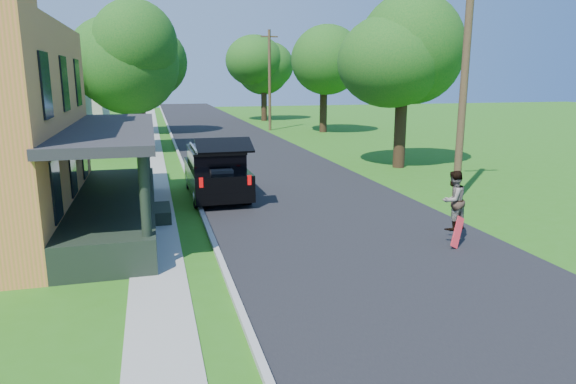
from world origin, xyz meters
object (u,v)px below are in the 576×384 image
object	(u,v)px
black_suv	(216,172)
utility_pole_near	(466,60)
skateboarder	(453,200)
tree_right_near	(403,53)

from	to	relation	value
black_suv	utility_pole_near	world-z (taller)	utility_pole_near
skateboarder	tree_right_near	xyz separation A→B (m)	(4.23, 11.69, 4.54)
black_suv	utility_pole_near	size ratio (longest dim) A/B	0.54
tree_right_near	utility_pole_near	bearing A→B (deg)	-99.27
skateboarder	utility_pole_near	distance (m)	6.72
skateboarder	black_suv	bearing A→B (deg)	-73.64
skateboarder	utility_pole_near	world-z (taller)	utility_pole_near
tree_right_near	skateboarder	bearing A→B (deg)	-109.88
black_suv	skateboarder	distance (m)	9.42
tree_right_near	utility_pole_near	xyz separation A→B (m)	(-1.17, -7.19, -0.59)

